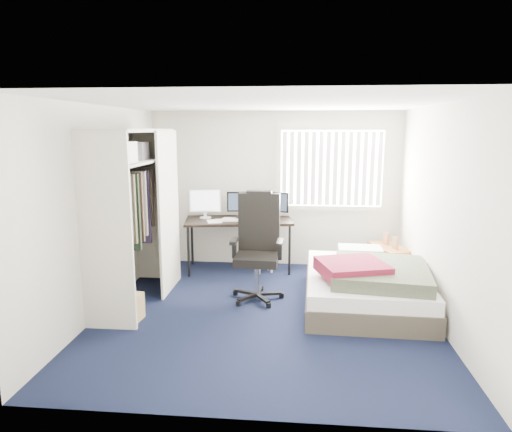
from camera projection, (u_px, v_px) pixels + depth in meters
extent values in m
plane|color=black|center=(265.00, 313.00, 5.59)|extent=(4.20, 4.20, 0.00)
plane|color=silver|center=(275.00, 189.00, 7.41)|extent=(4.00, 0.00, 4.00)
plane|color=silver|center=(245.00, 265.00, 3.30)|extent=(4.00, 0.00, 4.00)
plane|color=silver|center=(101.00, 210.00, 5.54)|extent=(0.00, 4.20, 4.20)
plane|color=silver|center=(441.00, 216.00, 5.18)|extent=(0.00, 4.20, 4.20)
plane|color=white|center=(266.00, 103.00, 5.12)|extent=(4.20, 4.20, 0.00)
cube|color=white|center=(331.00, 168.00, 7.24)|extent=(1.60, 0.02, 1.20)
cube|color=beige|center=(333.00, 128.00, 7.09)|extent=(1.72, 0.06, 0.06)
cube|color=beige|center=(330.00, 208.00, 7.33)|extent=(1.72, 0.06, 0.06)
cube|color=white|center=(332.00, 169.00, 7.18)|extent=(1.60, 0.04, 1.16)
cube|color=beige|center=(106.00, 234.00, 4.95)|extent=(0.60, 0.04, 2.20)
cube|color=beige|center=(156.00, 206.00, 6.71)|extent=(0.60, 0.04, 2.20)
cube|color=beige|center=(130.00, 130.00, 5.62)|extent=(0.60, 1.80, 0.04)
cube|color=beige|center=(132.00, 161.00, 5.69)|extent=(0.56, 1.74, 0.03)
cylinder|color=silver|center=(132.00, 171.00, 5.72)|extent=(0.03, 1.72, 0.03)
cube|color=#26262B|center=(131.00, 208.00, 5.70)|extent=(0.38, 1.10, 0.90)
cube|color=beige|center=(169.00, 212.00, 6.24)|extent=(0.03, 0.90, 2.20)
cube|color=white|center=(117.00, 152.00, 5.23)|extent=(0.38, 0.30, 0.24)
cube|color=gray|center=(133.00, 151.00, 5.72)|extent=(0.34, 0.28, 0.22)
cube|color=black|center=(239.00, 221.00, 7.18)|extent=(1.75, 1.01, 0.04)
cylinder|color=black|center=(189.00, 252.00, 6.90)|extent=(0.04, 0.04, 0.78)
cylinder|color=black|center=(192.00, 241.00, 7.54)|extent=(0.04, 0.04, 0.78)
cylinder|color=black|center=(290.00, 250.00, 6.98)|extent=(0.04, 0.04, 0.78)
cylinder|color=black|center=(285.00, 240.00, 7.62)|extent=(0.04, 0.04, 0.78)
cube|color=white|center=(205.00, 201.00, 7.23)|extent=(0.50, 0.10, 0.36)
cube|color=white|center=(205.00, 201.00, 7.23)|extent=(0.45, 0.07, 0.31)
cube|color=black|center=(242.00, 202.00, 7.26)|extent=(0.48, 0.10, 0.32)
cube|color=#1E2838|center=(242.00, 202.00, 7.26)|extent=(0.43, 0.07, 0.27)
cube|color=black|center=(275.00, 202.00, 7.25)|extent=(0.48, 0.10, 0.32)
cube|color=#1E2838|center=(275.00, 202.00, 7.25)|extent=(0.43, 0.07, 0.27)
cube|color=white|center=(228.00, 220.00, 7.06)|extent=(0.42, 0.20, 0.02)
cube|color=black|center=(250.00, 220.00, 7.08)|extent=(0.07, 0.11, 0.02)
cylinder|color=silver|center=(260.00, 215.00, 7.13)|extent=(0.08, 0.08, 0.16)
cube|color=white|center=(239.00, 219.00, 7.18)|extent=(0.34, 0.32, 0.00)
cube|color=black|center=(257.00, 294.00, 6.03)|extent=(0.68, 0.68, 0.13)
cylinder|color=silver|center=(257.00, 277.00, 5.99)|extent=(0.07, 0.07, 0.44)
cube|color=black|center=(257.00, 259.00, 5.94)|extent=(0.57, 0.57, 0.11)
cube|color=black|center=(259.00, 222.00, 6.11)|extent=(0.56, 0.13, 0.77)
cube|color=black|center=(259.00, 197.00, 6.04)|extent=(0.34, 0.14, 0.18)
cube|color=black|center=(234.00, 241.00, 5.93)|extent=(0.09, 0.31, 0.04)
cube|color=black|center=(280.00, 242.00, 5.86)|extent=(0.09, 0.31, 0.04)
cube|color=white|center=(264.00, 259.00, 7.15)|extent=(0.34, 0.31, 0.03)
cylinder|color=white|center=(259.00, 268.00, 7.07)|extent=(0.03, 0.03, 0.20)
cylinder|color=white|center=(256.00, 265.00, 7.21)|extent=(0.03, 0.03, 0.20)
cylinder|color=white|center=(272.00, 266.00, 7.13)|extent=(0.03, 0.03, 0.20)
cylinder|color=white|center=(268.00, 264.00, 7.27)|extent=(0.03, 0.03, 0.20)
cube|color=brown|center=(389.00, 248.00, 6.80)|extent=(0.57, 0.80, 0.04)
cube|color=brown|center=(390.00, 271.00, 6.51)|extent=(0.05, 0.05, 0.46)
cube|color=brown|center=(370.00, 258.00, 7.12)|extent=(0.05, 0.05, 0.46)
cube|color=brown|center=(408.00, 269.00, 6.57)|extent=(0.05, 0.05, 0.46)
cube|color=brown|center=(386.00, 257.00, 7.18)|extent=(0.05, 0.05, 0.46)
cube|color=brown|center=(395.00, 243.00, 6.62)|extent=(0.06, 0.14, 0.18)
cube|color=brown|center=(386.00, 239.00, 6.88)|extent=(0.06, 0.14, 0.18)
cube|color=#3F382E|center=(364.00, 294.00, 5.87)|extent=(1.55, 2.03, 0.26)
cube|color=white|center=(365.00, 279.00, 5.83)|extent=(1.51, 1.99, 0.18)
cube|color=silver|center=(360.00, 252.00, 6.49)|extent=(0.61, 0.42, 0.14)
cube|color=#32382A|center=(380.00, 273.00, 5.53)|extent=(1.27, 1.37, 0.18)
cube|color=maroon|center=(352.00, 268.00, 5.46)|extent=(0.91, 0.88, 0.16)
cube|color=tan|center=(123.00, 308.00, 5.34)|extent=(0.45, 0.35, 0.31)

